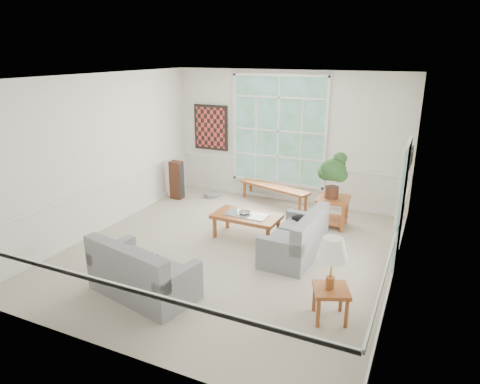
% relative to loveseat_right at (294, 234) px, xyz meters
% --- Properties ---
extents(floor, '(5.50, 6.00, 0.01)m').
position_rel_loveseat_right_xyz_m(floor, '(-1.09, -0.27, -0.41)').
color(floor, '#ABA391').
rests_on(floor, ground).
extents(ceiling, '(5.50, 6.00, 0.02)m').
position_rel_loveseat_right_xyz_m(ceiling, '(-1.09, -0.27, 2.60)').
color(ceiling, white).
rests_on(ceiling, ground).
extents(wall_back, '(5.50, 0.02, 3.00)m').
position_rel_loveseat_right_xyz_m(wall_back, '(-1.09, 2.73, 1.10)').
color(wall_back, silver).
rests_on(wall_back, ground).
extents(wall_front, '(5.50, 0.02, 3.00)m').
position_rel_loveseat_right_xyz_m(wall_front, '(-1.09, -3.27, 1.10)').
color(wall_front, silver).
rests_on(wall_front, ground).
extents(wall_left, '(0.02, 6.00, 3.00)m').
position_rel_loveseat_right_xyz_m(wall_left, '(-3.84, -0.27, 1.10)').
color(wall_left, silver).
rests_on(wall_left, ground).
extents(wall_right, '(0.02, 6.00, 3.00)m').
position_rel_loveseat_right_xyz_m(wall_right, '(1.66, -0.27, 1.10)').
color(wall_right, silver).
rests_on(wall_right, ground).
extents(window_back, '(2.30, 0.08, 2.40)m').
position_rel_loveseat_right_xyz_m(window_back, '(-1.29, 2.69, 1.25)').
color(window_back, white).
rests_on(window_back, wall_back).
extents(entry_door, '(0.08, 0.90, 2.10)m').
position_rel_loveseat_right_xyz_m(entry_door, '(1.62, 0.33, 0.65)').
color(entry_door, white).
rests_on(entry_door, floor).
extents(door_sidelight, '(0.08, 0.26, 1.90)m').
position_rel_loveseat_right_xyz_m(door_sidelight, '(1.62, -0.30, 0.75)').
color(door_sidelight, white).
rests_on(door_sidelight, wall_right).
extents(wall_art, '(0.90, 0.06, 1.10)m').
position_rel_loveseat_right_xyz_m(wall_art, '(-3.04, 2.68, 1.20)').
color(wall_art, maroon).
rests_on(wall_art, wall_back).
extents(wall_frame_near, '(0.04, 0.26, 0.32)m').
position_rel_loveseat_right_xyz_m(wall_frame_near, '(1.62, 1.48, 1.15)').
color(wall_frame_near, black).
rests_on(wall_frame_near, wall_right).
extents(wall_frame_far, '(0.04, 0.26, 0.32)m').
position_rel_loveseat_right_xyz_m(wall_frame_far, '(1.62, 1.88, 1.15)').
color(wall_frame_far, black).
rests_on(wall_frame_far, wall_right).
extents(loveseat_right, '(0.83, 1.52, 0.80)m').
position_rel_loveseat_right_xyz_m(loveseat_right, '(0.00, 0.00, 0.00)').
color(loveseat_right, gray).
rests_on(loveseat_right, floor).
extents(loveseat_front, '(1.70, 1.12, 0.85)m').
position_rel_loveseat_right_xyz_m(loveseat_front, '(-1.60, -2.07, 0.02)').
color(loveseat_front, gray).
rests_on(loveseat_front, floor).
extents(coffee_table, '(1.27, 0.71, 0.47)m').
position_rel_loveseat_right_xyz_m(coffee_table, '(-1.05, 0.35, -0.17)').
color(coffee_table, brown).
rests_on(coffee_table, floor).
extents(pewter_bowl, '(0.35, 0.35, 0.07)m').
position_rel_loveseat_right_xyz_m(pewter_bowl, '(-1.10, 0.36, 0.10)').
color(pewter_bowl, gray).
rests_on(pewter_bowl, coffee_table).
extents(window_bench, '(1.83, 0.87, 0.42)m').
position_rel_loveseat_right_xyz_m(window_bench, '(-1.25, 2.38, -0.19)').
color(window_bench, brown).
rests_on(window_bench, floor).
extents(end_table, '(0.63, 0.63, 0.61)m').
position_rel_loveseat_right_xyz_m(end_table, '(0.30, 1.59, -0.10)').
color(end_table, brown).
rests_on(end_table, floor).
extents(houseplant, '(0.72, 0.72, 0.93)m').
position_rel_loveseat_right_xyz_m(houseplant, '(0.26, 1.56, 0.67)').
color(houseplant, '#264E22').
rests_on(houseplant, end_table).
extents(side_table, '(0.59, 0.59, 0.46)m').
position_rel_loveseat_right_xyz_m(side_table, '(1.00, -1.57, -0.17)').
color(side_table, brown).
rests_on(side_table, floor).
extents(table_lamp, '(0.42, 0.42, 0.71)m').
position_rel_loveseat_right_xyz_m(table_lamp, '(0.98, -1.57, 0.41)').
color(table_lamp, silver).
rests_on(table_lamp, side_table).
extents(pet_bed, '(0.42, 0.42, 0.11)m').
position_rel_loveseat_right_xyz_m(pet_bed, '(-2.78, 2.19, -0.34)').
color(pet_bed, gray).
rests_on(pet_bed, floor).
extents(floor_speaker, '(0.28, 0.22, 0.91)m').
position_rel_loveseat_right_xyz_m(floor_speaker, '(-3.49, 1.75, 0.05)').
color(floor_speaker, '#3E1F14').
rests_on(floor_speaker, floor).
extents(cat, '(0.36, 0.30, 0.15)m').
position_rel_loveseat_right_xyz_m(cat, '(-0.06, 0.53, 0.08)').
color(cat, black).
rests_on(cat, loveseat_right).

